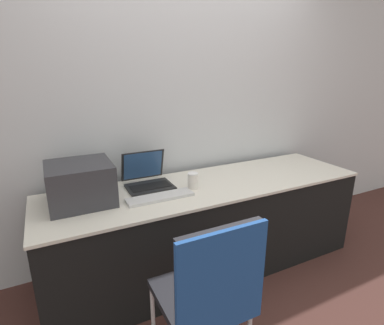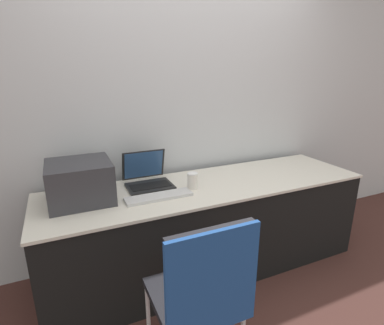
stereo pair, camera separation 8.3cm
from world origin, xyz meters
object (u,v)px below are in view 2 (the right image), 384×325
object	(u,v)px
external_keyboard	(159,197)
chair	(203,288)
coffee_cup	(192,181)
printer	(80,180)
laptop_left	(148,178)

from	to	relation	value
external_keyboard	chair	bearing A→B (deg)	-92.59
chair	coffee_cup	bearing A→B (deg)	68.96
printer	coffee_cup	distance (m)	0.78
external_keyboard	coffee_cup	size ratio (longest dim) A/B	3.88
coffee_cup	chair	xyz separation A→B (m)	(-0.32, -0.83, -0.22)
laptop_left	external_keyboard	size ratio (longest dim) A/B	0.72
printer	external_keyboard	bearing A→B (deg)	-19.44
coffee_cup	chair	size ratio (longest dim) A/B	0.13
external_keyboard	chair	size ratio (longest dim) A/B	0.49
coffee_cup	laptop_left	bearing A→B (deg)	144.42
printer	external_keyboard	world-z (taller)	printer
laptop_left	chair	bearing A→B (deg)	-91.85
laptop_left	chair	size ratio (longest dim) A/B	0.36
printer	laptop_left	distance (m)	0.50
printer	laptop_left	world-z (taller)	printer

